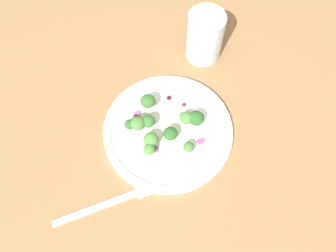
# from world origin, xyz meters

# --- Properties ---
(ground_plane) EXTENTS (1.80, 1.80, 0.02)m
(ground_plane) POSITION_xyz_m (0.00, 0.00, -0.01)
(ground_plane) COLOR olive
(plate) EXTENTS (0.24, 0.24, 0.02)m
(plate) POSITION_xyz_m (0.02, 0.02, 0.01)
(plate) COLOR white
(plate) RESTS_ON ground_plane
(dressing_pool) EXTENTS (0.14, 0.14, 0.00)m
(dressing_pool) POSITION_xyz_m (0.02, 0.02, 0.01)
(dressing_pool) COLOR white
(dressing_pool) RESTS_ON plate
(broccoli_floret_0) EXTENTS (0.02, 0.02, 0.02)m
(broccoli_floret_0) POSITION_xyz_m (0.07, 0.05, 0.03)
(broccoli_floret_0) COLOR #8EB77A
(broccoli_floret_0) RESTS_ON plate
(broccoli_floret_1) EXTENTS (0.02, 0.02, 0.02)m
(broccoli_floret_1) POSITION_xyz_m (-0.01, -0.04, 0.03)
(broccoli_floret_1) COLOR #9EC684
(broccoli_floret_1) RESTS_ON plate
(broccoli_floret_2) EXTENTS (0.03, 0.03, 0.03)m
(broccoli_floret_2) POSITION_xyz_m (-0.04, 0.00, 0.04)
(broccoli_floret_2) COLOR #ADD18E
(broccoli_floret_2) RESTS_ON plate
(broccoli_floret_3) EXTENTS (0.02, 0.02, 0.02)m
(broccoli_floret_3) POSITION_xyz_m (0.05, -0.02, 0.03)
(broccoli_floret_3) COLOR #8EB77A
(broccoli_floret_3) RESTS_ON plate
(broccoli_floret_4) EXTENTS (0.03, 0.03, 0.03)m
(broccoli_floret_4) POSITION_xyz_m (0.00, -0.03, 0.04)
(broccoli_floret_4) COLOR #8EB77A
(broccoli_floret_4) RESTS_ON plate
(broccoli_floret_5) EXTENTS (0.03, 0.03, 0.03)m
(broccoli_floret_5) POSITION_xyz_m (-0.00, -0.01, 0.03)
(broccoli_floret_5) COLOR #ADD18E
(broccoli_floret_5) RESTS_ON plate
(broccoli_floret_6) EXTENTS (0.03, 0.03, 0.03)m
(broccoli_floret_6) POSITION_xyz_m (0.04, -0.01, 0.03)
(broccoli_floret_6) COLOR #8EB77A
(broccoli_floret_6) RESTS_ON plate
(broccoli_floret_7) EXTENTS (0.03, 0.03, 0.03)m
(broccoli_floret_7) POSITION_xyz_m (0.03, 0.02, 0.03)
(broccoli_floret_7) COLOR #9EC684
(broccoli_floret_7) RESTS_ON plate
(broccoli_floret_8) EXTENTS (0.03, 0.03, 0.03)m
(broccoli_floret_8) POSITION_xyz_m (0.01, 0.06, 0.03)
(broccoli_floret_8) COLOR #ADD18E
(broccoli_floret_8) RESTS_ON plate
(broccoli_floret_9) EXTENTS (0.03, 0.03, 0.03)m
(broccoli_floret_9) POSITION_xyz_m (0.02, 0.08, 0.03)
(broccoli_floret_9) COLOR #ADD18E
(broccoli_floret_9) RESTS_ON plate
(cranberry_0) EXTENTS (0.01, 0.01, 0.01)m
(cranberry_0) POSITION_xyz_m (-0.02, 0.07, 0.02)
(cranberry_0) COLOR maroon
(cranberry_0) RESTS_ON plate
(cranberry_1) EXTENTS (0.01, 0.01, 0.01)m
(cranberry_1) POSITION_xyz_m (-0.02, -0.03, 0.02)
(cranberry_1) COLOR #4C0A14
(cranberry_1) RESTS_ON plate
(cranberry_2) EXTENTS (0.01, 0.01, 0.01)m
(cranberry_2) POSITION_xyz_m (-0.05, 0.04, 0.02)
(cranberry_2) COLOR #4C0A14
(cranberry_2) RESTS_ON plate
(onion_bit_0) EXTENTS (0.01, 0.01, 0.00)m
(onion_bit_0) POSITION_xyz_m (0.05, -0.01, 0.02)
(onion_bit_0) COLOR #A35B93
(onion_bit_0) RESTS_ON plate
(onion_bit_1) EXTENTS (0.02, 0.02, 0.01)m
(onion_bit_1) POSITION_xyz_m (-0.03, -0.03, 0.02)
(onion_bit_1) COLOR #A35B93
(onion_bit_1) RESTS_ON plate
(onion_bit_2) EXTENTS (0.01, 0.01, 0.00)m
(onion_bit_2) POSITION_xyz_m (-0.01, 0.06, 0.01)
(onion_bit_2) COLOR #A35B93
(onion_bit_2) RESTS_ON plate
(onion_bit_3) EXTENTS (0.01, 0.01, 0.01)m
(onion_bit_3) POSITION_xyz_m (0.06, 0.07, 0.02)
(onion_bit_3) COLOR #934C84
(onion_bit_3) RESTS_ON plate
(fork) EXTENTS (0.03, 0.19, 0.01)m
(fork) POSITION_xyz_m (0.12, -0.11, 0.00)
(fork) COLOR silver
(fork) RESTS_ON ground_plane
(water_glass) EXTENTS (0.07, 0.07, 0.11)m
(water_glass) POSITION_xyz_m (-0.14, 0.15, 0.05)
(water_glass) COLOR silver
(water_glass) RESTS_ON ground_plane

